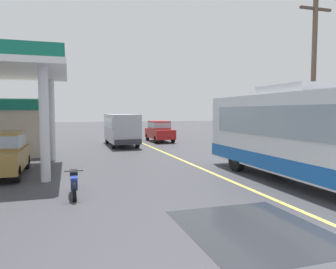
{
  "coord_description": "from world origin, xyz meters",
  "views": [
    {
      "loc": [
        -5.91,
        -4.04,
        2.67
      ],
      "look_at": [
        -1.5,
        10.0,
        1.6
      ],
      "focal_mm": 33.9,
      "sensor_mm": 36.0,
      "label": 1
    }
  ],
  "objects_px": {
    "car_at_pump": "(3,151)",
    "coach_bus_main": "(311,138)",
    "motorcycle_parked_forecourt": "(74,182)",
    "car_trailing_behind_bus": "(159,130)",
    "minibus_opposing_lane": "(121,127)",
    "pedestrian_near_pump": "(11,154)"
  },
  "relations": [
    {
      "from": "motorcycle_parked_forecourt",
      "to": "car_at_pump",
      "type": "bearing_deg",
      "value": 123.47
    },
    {
      "from": "car_at_pump",
      "to": "minibus_opposing_lane",
      "type": "bearing_deg",
      "value": 57.41
    },
    {
      "from": "coach_bus_main",
      "to": "pedestrian_near_pump",
      "type": "xyz_separation_m",
      "value": [
        -10.56,
        5.11,
        -0.79
      ]
    },
    {
      "from": "car_at_pump",
      "to": "minibus_opposing_lane",
      "type": "xyz_separation_m",
      "value": [
        6.58,
        10.29,
        0.46
      ]
    },
    {
      "from": "pedestrian_near_pump",
      "to": "car_trailing_behind_bus",
      "type": "height_order",
      "value": "car_trailing_behind_bus"
    },
    {
      "from": "coach_bus_main",
      "to": "minibus_opposing_lane",
      "type": "distance_m",
      "value": 16.19
    },
    {
      "from": "car_trailing_behind_bus",
      "to": "coach_bus_main",
      "type": "bearing_deg",
      "value": -88.14
    },
    {
      "from": "coach_bus_main",
      "to": "car_at_pump",
      "type": "relative_size",
      "value": 2.63
    },
    {
      "from": "coach_bus_main",
      "to": "car_at_pump",
      "type": "distance_m",
      "value": 12.16
    },
    {
      "from": "motorcycle_parked_forecourt",
      "to": "car_trailing_behind_bus",
      "type": "relative_size",
      "value": 0.43
    },
    {
      "from": "coach_bus_main",
      "to": "pedestrian_near_pump",
      "type": "bearing_deg",
      "value": 154.16
    },
    {
      "from": "minibus_opposing_lane",
      "to": "car_at_pump",
      "type": "bearing_deg",
      "value": -122.59
    },
    {
      "from": "motorcycle_parked_forecourt",
      "to": "pedestrian_near_pump",
      "type": "relative_size",
      "value": 1.08
    },
    {
      "from": "car_at_pump",
      "to": "car_trailing_behind_bus",
      "type": "height_order",
      "value": "same"
    },
    {
      "from": "minibus_opposing_lane",
      "to": "pedestrian_near_pump",
      "type": "height_order",
      "value": "minibus_opposing_lane"
    },
    {
      "from": "car_at_pump",
      "to": "pedestrian_near_pump",
      "type": "height_order",
      "value": "car_at_pump"
    },
    {
      "from": "car_at_pump",
      "to": "motorcycle_parked_forecourt",
      "type": "bearing_deg",
      "value": -56.53
    },
    {
      "from": "motorcycle_parked_forecourt",
      "to": "minibus_opposing_lane",
      "type": "bearing_deg",
      "value": 75.24
    },
    {
      "from": "car_at_pump",
      "to": "coach_bus_main",
      "type": "bearing_deg",
      "value": -25.93
    },
    {
      "from": "minibus_opposing_lane",
      "to": "pedestrian_near_pump",
      "type": "relative_size",
      "value": 3.69
    },
    {
      "from": "motorcycle_parked_forecourt",
      "to": "car_trailing_behind_bus",
      "type": "xyz_separation_m",
      "value": [
        7.57,
        16.71,
        0.57
      ]
    },
    {
      "from": "motorcycle_parked_forecourt",
      "to": "coach_bus_main",
      "type": "bearing_deg",
      "value": -7.86
    }
  ]
}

